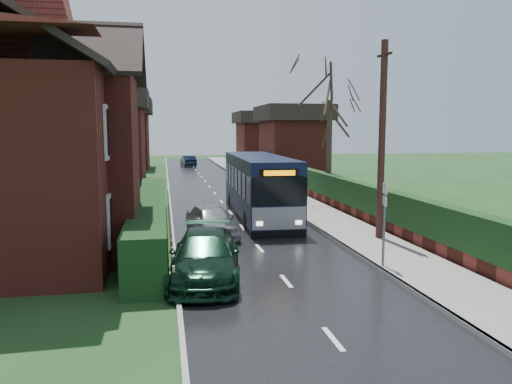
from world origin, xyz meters
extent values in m
plane|color=#27481F|center=(0.00, 0.00, 0.00)|extent=(140.00, 140.00, 0.00)
cube|color=black|center=(0.00, 10.00, 0.01)|extent=(6.00, 100.00, 0.02)
cube|color=slate|center=(4.25, 10.00, 0.07)|extent=(2.50, 100.00, 0.14)
cube|color=gray|center=(3.05, 10.00, 0.07)|extent=(0.12, 100.00, 0.14)
cube|color=gray|center=(-3.05, 10.00, 0.05)|extent=(0.12, 100.00, 0.10)
cube|color=black|center=(-3.90, 5.00, 0.80)|extent=(1.20, 16.00, 1.60)
cube|color=maroon|center=(5.80, 10.00, 0.30)|extent=(0.30, 50.00, 0.60)
cube|color=black|center=(5.80, 10.00, 1.20)|extent=(0.60, 50.00, 1.20)
cube|color=maroon|center=(-9.00, 5.00, 3.00)|extent=(8.00, 14.00, 6.00)
cube|color=maroon|center=(-5.50, 2.00, 3.00)|extent=(2.50, 4.00, 6.00)
cube|color=brown|center=(-8.00, 9.00, 9.20)|extent=(0.90, 1.40, 2.20)
cube|color=silver|center=(-4.95, 0.00, 1.60)|extent=(0.08, 1.20, 1.60)
cube|color=black|center=(-4.92, 0.00, 1.60)|extent=(0.03, 0.95, 1.35)
cube|color=silver|center=(-4.95, 0.00, 4.20)|extent=(0.08, 1.20, 1.60)
cube|color=black|center=(-4.92, 0.00, 4.20)|extent=(0.03, 0.95, 1.35)
cube|color=silver|center=(-4.95, 4.00, 1.60)|extent=(0.08, 1.20, 1.60)
cube|color=black|center=(-4.92, 4.00, 1.60)|extent=(0.03, 0.95, 1.35)
cube|color=silver|center=(-4.95, 4.00, 4.20)|extent=(0.08, 1.20, 1.60)
cube|color=black|center=(-4.92, 4.00, 4.20)|extent=(0.03, 0.95, 1.35)
cube|color=silver|center=(-4.95, 8.00, 1.60)|extent=(0.08, 1.20, 1.60)
cube|color=black|center=(-4.92, 8.00, 1.60)|extent=(0.03, 0.95, 1.35)
cube|color=silver|center=(-4.95, 8.00, 4.20)|extent=(0.08, 1.20, 1.60)
cube|color=black|center=(-4.92, 8.00, 4.20)|extent=(0.03, 0.95, 1.35)
cube|color=silver|center=(-4.95, 10.50, 1.60)|extent=(0.08, 1.20, 1.60)
cube|color=black|center=(-4.92, 10.50, 1.60)|extent=(0.03, 0.95, 1.35)
cube|color=silver|center=(-4.95, 10.50, 4.20)|extent=(0.08, 1.20, 1.60)
cube|color=black|center=(-4.92, 10.50, 4.20)|extent=(0.03, 0.95, 1.35)
cube|color=black|center=(1.21, 8.50, 0.83)|extent=(2.49, 9.95, 1.03)
cube|color=black|center=(1.21, 8.50, 1.88)|extent=(2.51, 9.95, 1.08)
cube|color=black|center=(1.21, 8.50, 2.72)|extent=(2.49, 9.95, 0.59)
cube|color=black|center=(1.21, 8.50, 0.16)|extent=(2.49, 9.95, 0.31)
cube|color=gray|center=(1.09, 3.60, 0.81)|extent=(2.16, 0.17, 0.90)
cube|color=black|center=(1.09, 3.57, 1.89)|extent=(2.03, 0.13, 1.17)
cube|color=black|center=(1.09, 3.57, 2.61)|extent=(1.58, 0.12, 0.31)
cube|color=#FF8C00|center=(1.09, 3.53, 2.61)|extent=(1.24, 0.07, 0.20)
cube|color=black|center=(1.09, 3.59, 0.20)|extent=(2.21, 0.19, 0.27)
cube|color=#FFF2CC|center=(0.30, 3.56, 0.63)|extent=(0.25, 0.06, 0.16)
cube|color=#FFF2CC|center=(1.87, 3.52, 0.63)|extent=(0.25, 0.06, 0.16)
cylinder|color=black|center=(0.11, 5.36, 0.43)|extent=(0.27, 0.87, 0.86)
cylinder|color=black|center=(2.15, 5.31, 0.43)|extent=(0.27, 0.87, 0.86)
cylinder|color=black|center=(0.27, 11.69, 0.43)|extent=(0.27, 0.87, 0.86)
cylinder|color=black|center=(2.30, 11.64, 0.43)|extent=(0.27, 0.87, 0.86)
imported|color=#B2B1B6|center=(-1.50, 4.42, 0.65)|extent=(2.18, 4.00, 1.29)
imported|color=black|center=(-2.23, -1.39, 0.69)|extent=(2.54, 4.96, 1.38)
imported|color=#101B32|center=(-0.51, 43.84, 0.64)|extent=(1.83, 4.02, 1.28)
cylinder|color=slate|center=(3.20, -1.39, 1.36)|extent=(0.08, 0.08, 2.72)
cube|color=silver|center=(3.20, -1.39, 2.53)|extent=(0.14, 0.41, 0.31)
cube|color=silver|center=(3.20, -1.39, 2.14)|extent=(0.13, 0.37, 0.27)
cylinder|color=black|center=(4.80, 2.45, 3.79)|extent=(0.26, 0.26, 7.58)
cube|color=black|center=(4.80, 2.45, 7.04)|extent=(0.17, 0.98, 0.09)
cylinder|color=#33261E|center=(6.00, 12.09, 2.98)|extent=(0.32, 0.32, 5.96)
cylinder|color=#3A2A22|center=(-11.15, 17.92, 3.56)|extent=(0.33, 0.33, 7.11)
camera|label=1|loc=(-3.33, -15.31, 4.28)|focal=35.00mm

